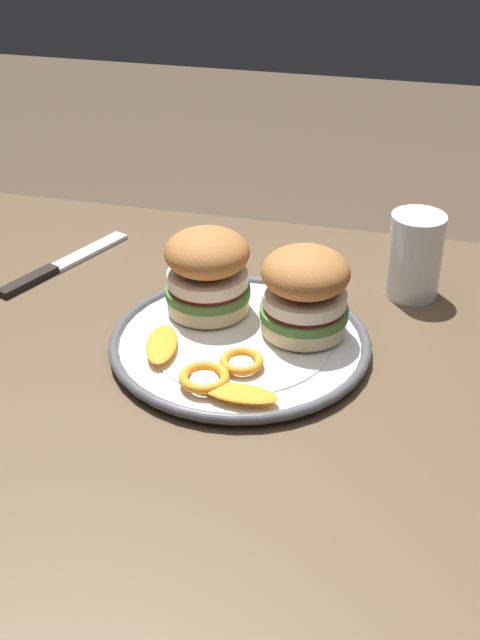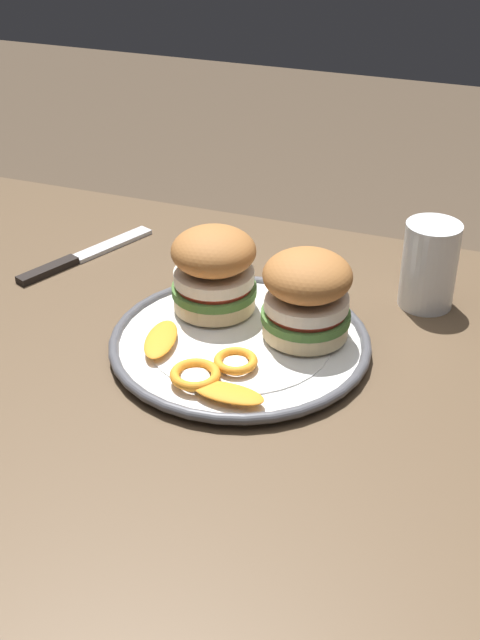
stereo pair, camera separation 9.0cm
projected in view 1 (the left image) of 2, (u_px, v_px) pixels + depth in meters
dining_table at (193, 448)px, 0.97m from camera, size 1.31×0.81×0.76m
dinner_plate at (240, 343)px, 0.95m from camera, size 0.30×0.30×0.02m
sandwich_half_left at (207, 270)px, 0.97m from camera, size 0.11×0.11×0.10m
sandwich_half_right at (305, 290)px, 0.93m from camera, size 0.12×0.12×0.10m
orange_peel_curled at (204, 377)px, 0.87m from camera, size 0.06×0.06×0.01m
orange_peel_strip_long at (162, 344)px, 0.92m from camera, size 0.05×0.08×0.01m
orange_peel_strip_short at (241, 393)px, 0.84m from camera, size 0.08×0.03×0.01m
orange_peel_small_curl at (241, 364)px, 0.89m from camera, size 0.06×0.06×0.01m
drinking_glass at (414, 261)px, 1.04m from camera, size 0.07×0.07×0.11m
table_knife at (57, 268)px, 1.11m from camera, size 0.10×0.21×0.01m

